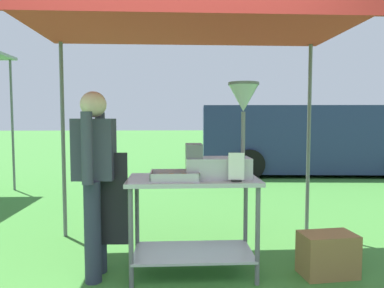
% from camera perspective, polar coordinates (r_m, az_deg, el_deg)
% --- Properties ---
extents(ground_plane, '(70.00, 70.00, 0.00)m').
position_cam_1_polar(ground_plane, '(7.97, -3.76, -5.94)').
color(ground_plane, '#3D7F33').
extents(stall_canopy, '(3.09, 2.09, 2.30)m').
position_cam_1_polar(stall_canopy, '(3.32, 0.10, 18.56)').
color(stall_canopy, slate).
rests_on(stall_canopy, ground).
extents(donut_cart, '(1.14, 0.60, 0.86)m').
position_cam_1_polar(donut_cart, '(3.21, 0.19, -9.88)').
color(donut_cart, '#B7B7BC').
rests_on(donut_cart, ground).
extents(donut_tray, '(0.41, 0.30, 0.07)m').
position_cam_1_polar(donut_tray, '(3.07, -2.65, -5.25)').
color(donut_tray, '#B7B7BC').
rests_on(donut_tray, donut_cart).
extents(donut_fryer, '(0.63, 0.28, 0.83)m').
position_cam_1_polar(donut_fryer, '(3.13, 5.23, 0.24)').
color(donut_fryer, '#B7B7BC').
rests_on(donut_fryer, donut_cart).
extents(menu_sign, '(0.13, 0.05, 0.24)m').
position_cam_1_polar(menu_sign, '(2.97, 7.05, -4.03)').
color(menu_sign, black).
rests_on(menu_sign, donut_cart).
extents(vendor, '(0.45, 0.53, 1.61)m').
position_cam_1_polar(vendor, '(3.19, -15.09, -4.66)').
color(vendor, '#2D3347').
rests_on(vendor, ground).
extents(supply_crate, '(0.50, 0.33, 0.38)m').
position_cam_1_polar(supply_crate, '(3.51, 20.74, -16.08)').
color(supply_crate, olive).
rests_on(supply_crate, ground).
extents(van_navy, '(5.71, 2.40, 1.69)m').
position_cam_1_polar(van_navy, '(9.61, 18.78, 0.83)').
color(van_navy, navy).
rests_on(van_navy, ground).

